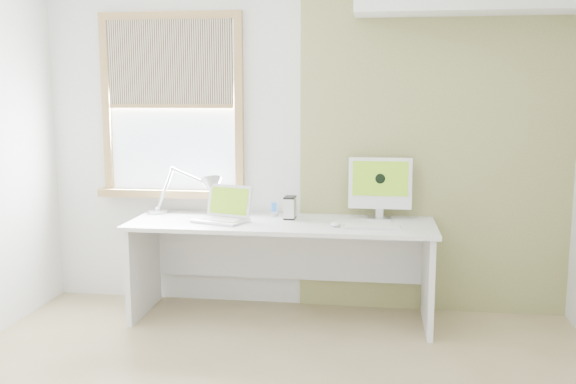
% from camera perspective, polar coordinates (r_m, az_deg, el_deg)
% --- Properties ---
extents(room, '(4.04, 3.54, 2.64)m').
position_cam_1_polar(room, '(3.11, -2.66, 2.54)').
color(room, tan).
rests_on(room, ground).
extents(accent_wall, '(2.00, 0.02, 2.60)m').
position_cam_1_polar(accent_wall, '(4.81, 13.07, 4.52)').
color(accent_wall, '#7F8B51').
rests_on(accent_wall, room).
extents(window, '(1.20, 0.14, 1.42)m').
position_cam_1_polar(window, '(5.01, -10.43, 7.56)').
color(window, '#A37C41').
rests_on(window, room).
extents(desk, '(2.20, 0.70, 0.73)m').
position_cam_1_polar(desk, '(4.67, -0.50, -4.90)').
color(desk, silver).
rests_on(desk, room).
extents(desk_lamp, '(0.64, 0.26, 0.37)m').
position_cam_1_polar(desk_lamp, '(4.83, -7.79, 0.16)').
color(desk_lamp, silver).
rests_on(desk_lamp, desk).
extents(laptop, '(0.43, 0.39, 0.25)m').
position_cam_1_polar(laptop, '(4.62, -5.77, -1.81)').
color(laptop, silver).
rests_on(laptop, desk).
extents(phone_dock, '(0.07, 0.07, 0.12)m').
position_cam_1_polar(phone_dock, '(4.77, -1.26, -1.79)').
color(phone_dock, silver).
rests_on(phone_dock, desk).
extents(external_drive, '(0.08, 0.13, 0.17)m').
position_cam_1_polar(external_drive, '(4.66, 0.18, -1.42)').
color(external_drive, silver).
rests_on(external_drive, desk).
extents(imac, '(0.46, 0.15, 0.45)m').
position_cam_1_polar(imac, '(4.69, 8.30, 0.67)').
color(imac, silver).
rests_on(imac, desk).
extents(keyboard, '(0.40, 0.11, 0.02)m').
position_cam_1_polar(keyboard, '(4.37, 7.58, -3.17)').
color(keyboard, white).
rests_on(keyboard, desk).
extents(mouse, '(0.08, 0.12, 0.03)m').
position_cam_1_polar(mouse, '(4.42, 4.31, -2.90)').
color(mouse, white).
rests_on(mouse, desk).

